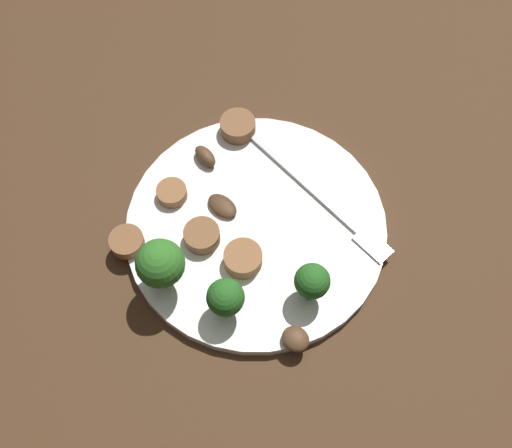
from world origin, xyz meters
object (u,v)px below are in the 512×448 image
object	(u,v)px
sausage_slice_4	(238,126)
mushroom_1	(295,339)
broccoli_floret_0	(160,264)
mushroom_0	(205,156)
mushroom_3	(221,208)
sausage_slice_2	(127,242)
broccoli_floret_2	(226,298)
sausage_slice_3	(243,259)
sausage_slice_0	(172,193)
fork	(326,203)
sausage_slice_1	(202,236)
plate	(256,227)
broccoli_floret_1	(312,282)

from	to	relation	value
sausage_slice_4	mushroom_1	xyz separation A→B (m)	(0.15, -0.16, -0.00)
broccoli_floret_0	mushroom_1	world-z (taller)	broccoli_floret_0
mushroom_0	mushroom_3	xyz separation A→B (m)	(0.04, -0.04, -0.00)
sausage_slice_2	mushroom_1	world-z (taller)	same
mushroom_1	broccoli_floret_2	bearing A→B (deg)	-177.25
sausage_slice_3	mushroom_1	world-z (taller)	sausage_slice_3
sausage_slice_0	sausage_slice_4	distance (m)	0.10
sausage_slice_2	fork	bearing A→B (deg)	41.25
sausage_slice_1	fork	bearing A→B (deg)	45.99
broccoli_floret_2	sausage_slice_0	xyz separation A→B (m)	(-0.10, 0.07, -0.02)
plate	fork	world-z (taller)	fork
broccoli_floret_1	sausage_slice_4	world-z (taller)	broccoli_floret_1
broccoli_floret_2	mushroom_3	size ratio (longest dim) A/B	1.49
sausage_slice_0	sausage_slice_3	size ratio (longest dim) A/B	0.83
plate	sausage_slice_3	bearing A→B (deg)	-78.40
mushroom_0	sausage_slice_2	bearing A→B (deg)	-98.12
sausage_slice_0	sausage_slice_4	xyz separation A→B (m)	(0.02, 0.09, 0.00)
broccoli_floret_1	broccoli_floret_2	world-z (taller)	same
broccoli_floret_0	sausage_slice_1	distance (m)	0.06
sausage_slice_1	mushroom_1	world-z (taller)	sausage_slice_1
broccoli_floret_0	mushroom_3	bearing A→B (deg)	85.63
plate	mushroom_3	xyz separation A→B (m)	(-0.04, -0.00, 0.01)
plate	broccoli_floret_0	bearing A→B (deg)	-115.55
fork	sausage_slice_4	size ratio (longest dim) A/B	4.98
fork	sausage_slice_1	world-z (taller)	sausage_slice_1
sausage_slice_1	broccoli_floret_1	bearing A→B (deg)	-0.93
fork	mushroom_1	xyz separation A→B (m)	(0.03, -0.13, 0.00)
sausage_slice_0	broccoli_floret_2	bearing A→B (deg)	-36.21
sausage_slice_1	sausage_slice_4	bearing A→B (deg)	103.93
plate	broccoli_floret_1	bearing A→B (deg)	-27.67
fork	sausage_slice_0	distance (m)	0.14
broccoli_floret_0	broccoli_floret_2	size ratio (longest dim) A/B	1.33
sausage_slice_4	sausage_slice_2	bearing A→B (deg)	-99.76
broccoli_floret_1	mushroom_0	world-z (taller)	broccoli_floret_1
sausage_slice_0	sausage_slice_1	size ratio (longest dim) A/B	0.87
mushroom_1	sausage_slice_3	bearing A→B (deg)	149.77
fork	broccoli_floret_2	distance (m)	0.14
mushroom_0	mushroom_1	bearing A→B (deg)	-37.34
sausage_slice_1	sausage_slice_2	bearing A→B (deg)	-147.21
broccoli_floret_1	sausage_slice_1	world-z (taller)	broccoli_floret_1
sausage_slice_1	sausage_slice_2	world-z (taller)	sausage_slice_1
fork	mushroom_0	size ratio (longest dim) A/B	6.49
broccoli_floret_1	sausage_slice_0	size ratio (longest dim) A/B	1.62
sausage_slice_3	sausage_slice_4	bearing A→B (deg)	120.91
plate	sausage_slice_3	size ratio (longest dim) A/B	7.01
broccoli_floret_0	mushroom_3	distance (m)	0.09
broccoli_floret_0	sausage_slice_1	world-z (taller)	broccoli_floret_0
sausage_slice_2	sausage_slice_3	size ratio (longest dim) A/B	0.90
fork	mushroom_3	size ratio (longest dim) A/B	5.57
mushroom_3	plate	bearing A→B (deg)	4.59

